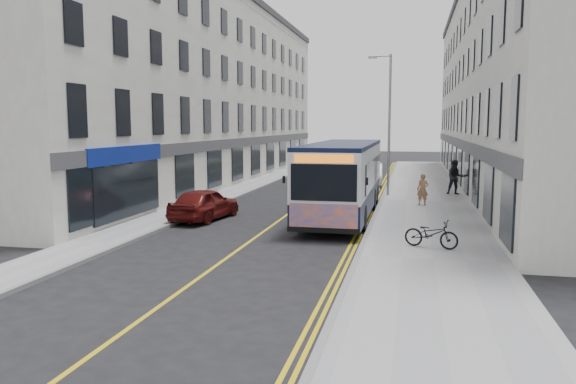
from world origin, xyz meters
The scene contains 17 objects.
ground centered at (0.00, 0.00, 0.00)m, with size 140.00×140.00×0.00m, color black.
pavement_east centered at (6.25, 12.00, 0.06)m, with size 4.50×64.00×0.12m, color gray.
pavement_west centered at (-5.00, 12.00, 0.06)m, with size 2.00×64.00×0.12m, color gray.
kerb_east centered at (4.00, 12.00, 0.07)m, with size 0.18×64.00×0.13m, color slate.
kerb_west centered at (-4.00, 12.00, 0.07)m, with size 0.18×64.00×0.13m, color slate.
road_centre_line centered at (0.00, 12.00, 0.00)m, with size 0.12×64.00×0.01m, color gold.
road_dbl_yellow_inner centered at (3.55, 12.00, 0.00)m, with size 0.10×64.00×0.01m, color gold.
road_dbl_yellow_outer centered at (3.75, 12.00, 0.00)m, with size 0.10×64.00×0.01m, color gold.
terrace_east centered at (11.50, 21.00, 6.50)m, with size 6.00×46.00×13.00m, color silver.
terrace_west centered at (-9.00, 21.00, 6.50)m, with size 6.00×46.00×13.00m, color white.
streetlamp centered at (4.17, 14.00, 4.38)m, with size 1.32×0.18×8.00m.
city_bus centered at (2.57, 6.70, 1.81)m, with size 2.66×11.42×3.32m.
bicycle centered at (6.23, 0.38, 0.58)m, with size 0.62×1.77×0.93m, color black.
pedestrian_near centered at (6.11, 10.37, 0.91)m, with size 0.57×0.38×1.57m, color #996E45.
pedestrian_far centered at (8.00, 15.17, 1.11)m, with size 0.97×0.75×1.99m, color black.
car_white centered at (2.79, 20.24, 0.74)m, with size 1.56×4.48×1.48m, color white.
car_maroon centered at (-3.21, 4.56, 0.71)m, with size 1.67×4.14×1.41m, color #54100E.
Camera 1 is at (5.55, -18.20, 4.13)m, focal length 35.00 mm.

